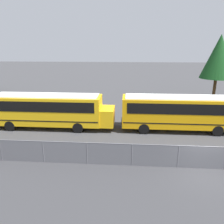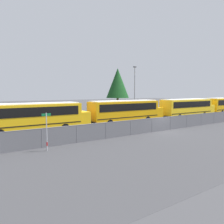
# 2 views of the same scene
# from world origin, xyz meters

# --- Properties ---
(ground_plane) EXTENTS (200.00, 200.00, 0.00)m
(ground_plane) POSITION_xyz_m (0.00, 0.00, 0.00)
(ground_plane) COLOR #38383A
(road_strip) EXTENTS (110.66, 12.00, 0.01)m
(road_strip) POSITION_xyz_m (0.00, -6.00, 0.00)
(road_strip) COLOR #333335
(road_strip) RESTS_ON ground_plane
(fence) EXTENTS (76.73, 0.07, 1.64)m
(fence) POSITION_xyz_m (0.00, -0.00, 0.84)
(fence) COLOR #9EA0A5
(fence) RESTS_ON ground_plane
(school_bus_1) EXTENTS (12.10, 2.62, 3.35)m
(school_bus_1) POSITION_xyz_m (-12.63, 6.76, 1.98)
(school_bus_1) COLOR yellow
(school_bus_1) RESTS_ON ground_plane
(school_bus_2) EXTENTS (12.10, 2.62, 3.35)m
(school_bus_2) POSITION_xyz_m (0.17, 6.94, 1.98)
(school_bus_2) COLOR orange
(school_bus_2) RESTS_ON ground_plane
(school_bus_3) EXTENTS (12.10, 2.62, 3.35)m
(school_bus_3) POSITION_xyz_m (13.16, 6.34, 1.98)
(school_bus_3) COLOR yellow
(school_bus_3) RESTS_ON ground_plane
(street_sign) EXTENTS (0.70, 0.09, 2.97)m
(street_sign) POSITION_xyz_m (-13.74, -1.12, 1.57)
(street_sign) COLOR #B7B7BC
(street_sign) RESTS_ON ground_plane
(light_pole) EXTENTS (0.60, 0.24, 9.37)m
(light_pole) POSITION_xyz_m (8.18, 14.71, 5.08)
(light_pole) COLOR gray
(light_pole) RESTS_ON ground_plane
(tree_1) EXTENTS (4.76, 4.76, 9.49)m
(tree_1) POSITION_xyz_m (7.89, 19.88, 6.38)
(tree_1) COLOR #51381E
(tree_1) RESTS_ON ground_plane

